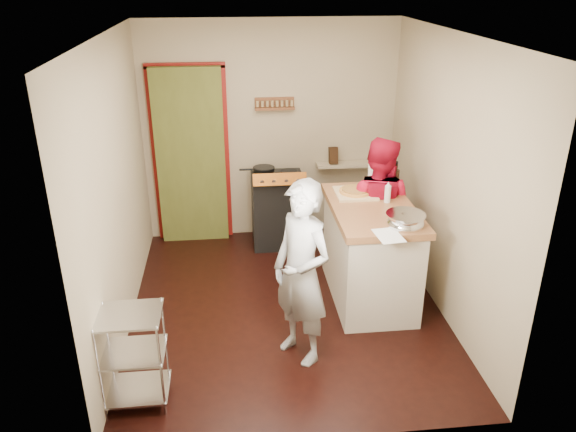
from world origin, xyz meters
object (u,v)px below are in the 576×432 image
object	(u,v)px
wire_shelving	(133,354)
island	(370,250)
stove	(278,209)
person_stripe	(302,274)
person_red	(377,211)

from	to	relation	value
wire_shelving	island	size ratio (longest dim) A/B	0.54
stove	wire_shelving	size ratio (longest dim) A/B	1.26
stove	person_stripe	world-z (taller)	person_stripe
person_stripe	stove	bearing A→B (deg)	143.18
wire_shelving	person_red	xyz separation A→B (m)	(2.28, 1.68, 0.34)
island	person_stripe	xyz separation A→B (m)	(-0.80, -0.87, 0.28)
wire_shelving	person_red	distance (m)	2.85
stove	island	world-z (taller)	island
island	wire_shelving	bearing A→B (deg)	-148.65
person_stripe	person_red	world-z (taller)	person_stripe
stove	wire_shelving	bearing A→B (deg)	-116.85
stove	island	xyz separation A→B (m)	(0.81, -1.32, 0.07)
wire_shelving	person_red	world-z (taller)	person_red
person_red	wire_shelving	bearing A→B (deg)	67.56
stove	person_stripe	distance (m)	2.23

